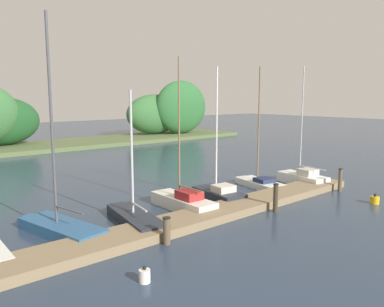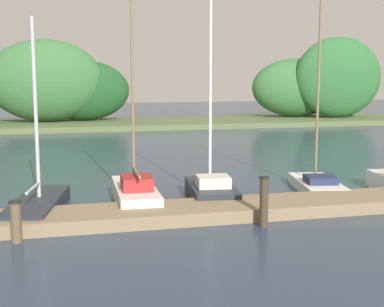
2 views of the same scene
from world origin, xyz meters
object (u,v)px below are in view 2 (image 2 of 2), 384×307
Objects in this scene: sailboat_2 at (39,203)px; mooring_piling_1 at (16,222)px; mooring_piling_2 at (264,202)px; sailboat_4 at (211,189)px; sailboat_3 at (135,192)px; sailboat_5 at (316,181)px.

mooring_piling_1 is (-0.39, -2.74, 0.22)m from sailboat_2.
mooring_piling_1 is 6.07m from mooring_piling_2.
mooring_piling_2 reaches higher than mooring_piling_1.
sailboat_4 is (5.17, 0.31, 0.08)m from sailboat_2.
sailboat_3 is at bearing 96.96° from sailboat_4.
mooring_piling_1 is at bearing 122.21° from sailboat_5.
sailboat_3 is 6.99× the size of mooring_piling_1.
sailboat_4 is at bearing 28.78° from mooring_piling_1.
mooring_piling_2 is (-3.38, -3.71, 0.36)m from sailboat_5.
sailboat_5 is 6.90× the size of mooring_piling_1.
sailboat_2 reaches higher than mooring_piling_2.
mooring_piling_2 is (2.89, -3.17, 0.26)m from sailboat_3.
sailboat_5 is (9.05, 0.82, 0.02)m from sailboat_2.
sailboat_2 is 0.80× the size of sailboat_5.
sailboat_2 is at bearing 81.86° from mooring_piling_1.
sailboat_5 reaches higher than mooring_piling_2.
sailboat_3 is 1.01× the size of sailboat_5.
sailboat_2 is 5.49× the size of mooring_piling_1.
mooring_piling_2 is at bearing -106.45° from sailboat_2.
sailboat_3 reaches higher than sailboat_4.
sailboat_3 is at bearing 106.44° from sailboat_5.
sailboat_2 is at bearing 106.72° from sailboat_5.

